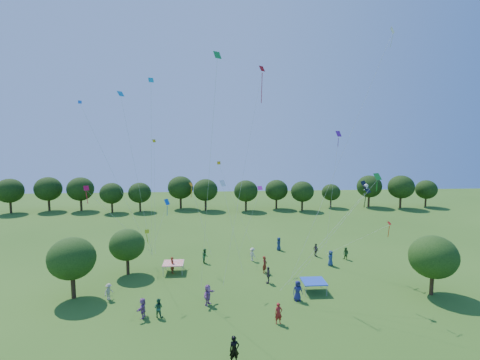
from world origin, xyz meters
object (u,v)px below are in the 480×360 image
object	(u,v)px
near_tree_west	(72,259)
near_tree_north	(127,245)
tent_blue	(314,281)
red_high_kite	(255,110)
man_in_black	(234,350)
tent_red_stripe	(173,263)
pirate_kite	(365,188)
near_tree_east	(433,257)

from	to	relation	value
near_tree_west	near_tree_north	bearing A→B (deg)	56.98
tent_blue	red_high_kite	world-z (taller)	red_high_kite
near_tree_north	man_in_black	xyz separation A→B (m)	(10.48, -16.75, -2.33)
tent_blue	man_in_black	world-z (taller)	man_in_black
tent_red_stripe	red_high_kite	world-z (taller)	red_high_kite
tent_blue	pirate_kite	bearing A→B (deg)	-10.35
tent_blue	pirate_kite	world-z (taller)	pirate_kite
near_tree_north	tent_red_stripe	distance (m)	5.34
red_high_kite	man_in_black	bearing A→B (deg)	-101.90
near_tree_west	red_high_kite	size ratio (longest dim) A/B	0.28
red_high_kite	near_tree_east	bearing A→B (deg)	-16.57
near_tree_east	man_in_black	xyz separation A→B (m)	(-19.19, -9.28, -2.71)
tent_red_stripe	pirate_kite	size ratio (longest dim) A/B	0.23
red_high_kite	near_tree_west	bearing A→B (deg)	-169.96
man_in_black	near_tree_east	bearing A→B (deg)	10.93
near_tree_north	tent_blue	bearing A→B (deg)	-17.86
near_tree_west	near_tree_north	distance (m)	6.79
near_tree_north	near_tree_east	distance (m)	30.60
near_tree_west	tent_blue	size ratio (longest dim) A/B	2.59
tent_blue	man_in_black	bearing A→B (deg)	-127.69
tent_red_stripe	man_in_black	size ratio (longest dim) A/B	1.17
tent_red_stripe	near_tree_west	bearing A→B (deg)	-145.69
near_tree_north	man_in_black	world-z (taller)	near_tree_north
pirate_kite	red_high_kite	bearing A→B (deg)	156.49
tent_blue	red_high_kite	xyz separation A→B (m)	(-5.30, 3.39, 16.40)
near_tree_north	near_tree_east	size ratio (longest dim) A/B	0.88
pirate_kite	red_high_kite	distance (m)	12.80
tent_blue	pirate_kite	xyz separation A→B (m)	(4.31, -0.79, 9.06)
near_tree_north	red_high_kite	bearing A→B (deg)	-11.13
tent_blue	near_tree_west	bearing A→B (deg)	179.08
near_tree_north	tent_red_stripe	world-z (taller)	near_tree_north
near_tree_west	tent_red_stripe	distance (m)	10.70
tent_red_stripe	near_tree_north	bearing A→B (deg)	-178.23
near_tree_north	red_high_kite	distance (m)	19.72
red_high_kite	pirate_kite	bearing A→B (deg)	-23.51
near_tree_north	near_tree_east	world-z (taller)	near_tree_east
tent_blue	pirate_kite	size ratio (longest dim) A/B	0.23
tent_red_stripe	tent_blue	size ratio (longest dim) A/B	1.00
tent_red_stripe	pirate_kite	xyz separation A→B (m)	(18.21, -6.98, 9.06)
near_tree_east	pirate_kite	distance (m)	9.25
near_tree_west	tent_blue	xyz separation A→B (m)	(22.44, -0.36, -2.73)
tent_blue	man_in_black	size ratio (longest dim) A/B	1.17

